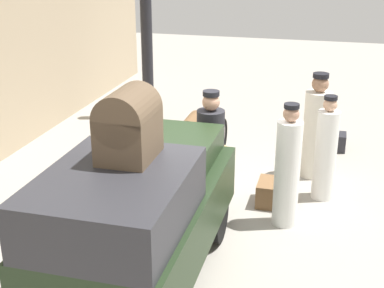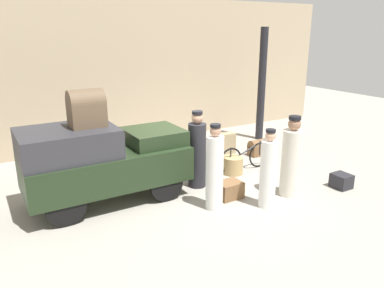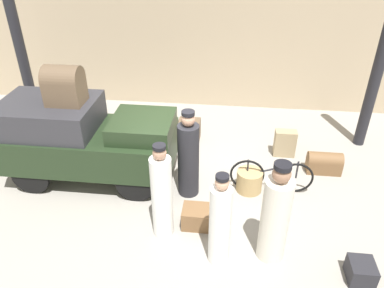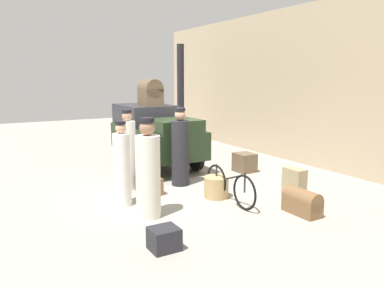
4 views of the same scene
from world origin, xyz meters
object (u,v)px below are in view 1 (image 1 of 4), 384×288
Objects in this scene: trunk_on_truck_roof at (128,124)px; conductor_in_dark_uniform at (287,170)px; porter_lifting_near_truck at (316,131)px; bicycle at (217,145)px; trunk_barrel_dark at (192,127)px; truck at (140,211)px; suitcase_black_upright at (153,133)px; porter_with_bicycle at (210,155)px; suitcase_small_leather at (334,142)px; porter_standing_middle at (326,152)px; suitcase_tan_flat at (272,193)px; wicker_basket at (214,160)px; trunk_wicker_pale at (79,181)px.

conductor_in_dark_uniform is at bearing -35.65° from trunk_on_truck_roof.
bicycle is at bearing 86.43° from porter_lifting_near_truck.
bicycle is at bearing -146.56° from trunk_barrel_dark.
truck is 4.71× the size of trunk_barrel_dark.
porter_lifting_near_truck is (1.81, -0.31, -0.01)m from conductor_in_dark_uniform.
trunk_barrel_dark is 0.98m from suitcase_black_upright.
porter_with_bicycle is 4.33× the size of suitcase_small_leather.
suitcase_small_leather is 3.52m from suitcase_black_upright.
truck is 3.81m from bicycle.
porter_with_bicycle is 3.05m from trunk_barrel_dark.
conductor_in_dark_uniform reaches higher than suitcase_small_leather.
porter_standing_middle reaches higher than suitcase_small_leather.
porter_standing_middle reaches higher than trunk_barrel_dark.
suitcase_tan_flat is (-0.41, 0.74, -0.59)m from porter_standing_middle.
suitcase_small_leather is at bearing -11.61° from conductor_in_dark_uniform.
bicycle is at bearing -1.17° from trunk_on_truck_roof.
trunk_barrel_dark is (1.29, 2.49, -0.59)m from porter_lifting_near_truck.
truck is at bearing 171.44° from porter_with_bicycle.
porter_lifting_near_truck is at bearing -79.36° from wicker_basket.
truck reaches higher than bicycle.
suitcase_black_upright is at bearing 17.18° from truck.
suitcase_small_leather is at bearing -50.86° from wicker_basket.
trunk_wicker_pale is (-3.08, 3.88, 0.08)m from suitcase_small_leather.
trunk_wicker_pale is at bearing 96.46° from porter_with_bicycle.
conductor_in_dark_uniform is 3.35× the size of suitcase_tan_flat.
porter_with_bicycle is 2.11m from porter_lifting_near_truck.
porter_standing_middle reaches higher than trunk_wicker_pale.
bicycle reaches higher than trunk_barrel_dark.
truck is at bearing 144.99° from porter_standing_middle.
wicker_basket reaches higher than suitcase_small_leather.
bicycle is 0.92× the size of conductor_in_dark_uniform.
porter_with_bicycle is 3.37× the size of suitcase_tan_flat.
suitcase_tan_flat is 3.07m from suitcase_black_upright.
porter_lifting_near_truck reaches higher than suitcase_black_upright.
trunk_barrel_dark is at bearing 8.06° from truck.
porter_lifting_near_truck is 3.37× the size of suitcase_tan_flat.
conductor_in_dark_uniform is 0.99× the size of porter_with_bicycle.
porter_with_bicycle is (-0.68, 1.66, 0.06)m from porter_standing_middle.
suitcase_black_upright is (-0.78, 0.59, 0.08)m from trunk_barrel_dark.
trunk_on_truck_roof reaches higher than wicker_basket.
trunk_barrel_dark is at bearing 90.69° from suitcase_small_leather.
porter_lifting_near_truck is 3.16m from suitcase_black_upright.
wicker_basket is at bearing 9.68° from porter_with_bicycle.
suitcase_black_upright is at bearing 143.21° from trunk_barrel_dark.
porter_lifting_near_truck is at bearing -117.36° from trunk_barrel_dark.
suitcase_tan_flat is (0.57, 0.25, -0.64)m from conductor_in_dark_uniform.
suitcase_small_leather is at bearing -19.22° from suitcase_tan_flat.
porter_with_bicycle reaches higher than bicycle.
trunk_wicker_pale is 3.30m from trunk_on_truck_roof.
trunk_on_truck_roof is at bearing -180.00° from truck.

